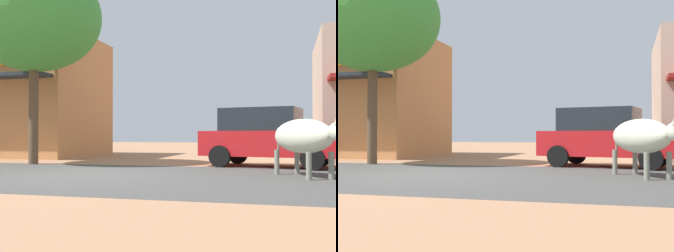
# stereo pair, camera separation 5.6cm
# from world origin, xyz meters

# --- Properties ---
(ground) EXTENTS (80.00, 80.00, 0.00)m
(ground) POSITION_xyz_m (0.00, 0.00, 0.00)
(ground) COLOR #A47554
(asphalt_road) EXTENTS (72.00, 6.25, 0.00)m
(asphalt_road) POSITION_xyz_m (0.00, 0.00, 0.00)
(asphalt_road) COLOR #464643
(asphalt_road) RESTS_ON ground
(roadside_tree) EXTENTS (4.13, 4.13, 6.16)m
(roadside_tree) POSITION_xyz_m (-2.97, 2.89, 4.49)
(roadside_tree) COLOR brown
(roadside_tree) RESTS_ON ground
(parked_hatchback_car) EXTENTS (4.02, 2.36, 1.64)m
(parked_hatchback_car) POSITION_xyz_m (3.99, 3.66, 0.84)
(parked_hatchback_car) COLOR red
(parked_hatchback_car) RESTS_ON ground
(cow_far_dark) EXTENTS (1.68, 2.42, 1.23)m
(cow_far_dark) POSITION_xyz_m (4.85, 0.80, 0.86)
(cow_far_dark) COLOR beige
(cow_far_dark) RESTS_ON ground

